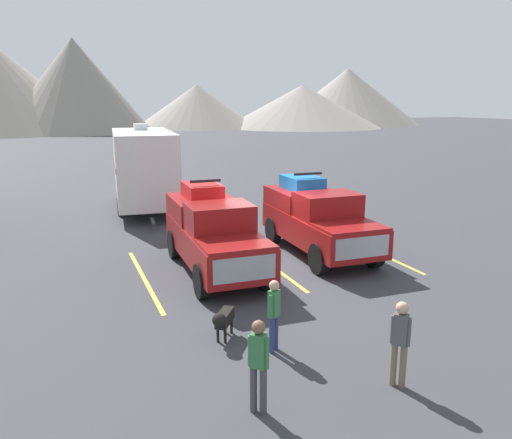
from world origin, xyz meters
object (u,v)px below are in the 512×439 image
at_px(person_a, 400,338).
at_px(person_c, 274,311).
at_px(pickup_truck_b, 317,217).
at_px(person_b, 258,360).
at_px(camper_trailer_a, 144,166).
at_px(pickup_truck_a, 213,231).
at_px(dog, 223,319).

height_order(person_a, person_c, person_a).
bearing_deg(pickup_truck_b, person_a, -108.49).
bearing_deg(person_b, camper_trailer_a, 86.37).
bearing_deg(camper_trailer_a, pickup_truck_a, -87.58).
distance_m(camper_trailer_a, dog, 14.08).
bearing_deg(person_a, pickup_truck_b, 71.51).
relative_size(pickup_truck_a, person_c, 3.60).
distance_m(person_a, person_b, 2.62).
xyz_separation_m(pickup_truck_a, dog, (-1.19, -4.52, -0.73)).
distance_m(person_c, dog, 1.23).
height_order(person_b, dog, person_b).
bearing_deg(pickup_truck_a, person_c, -94.01).
xyz_separation_m(pickup_truck_b, dog, (-4.96, -4.98, -0.72)).
height_order(camper_trailer_a, person_b, camper_trailer_a).
bearing_deg(pickup_truck_a, pickup_truck_b, 6.99).
xyz_separation_m(camper_trailer_a, person_b, (-1.05, -16.62, -1.15)).
bearing_deg(dog, person_c, -45.74).
bearing_deg(person_b, person_a, -4.41).
height_order(camper_trailer_a, dog, camper_trailer_a).
relative_size(person_b, person_c, 1.07).
xyz_separation_m(person_a, person_b, (-2.61, 0.20, 0.01)).
bearing_deg(dog, pickup_truck_a, 75.28).
distance_m(pickup_truck_a, pickup_truck_b, 3.80).
distance_m(camper_trailer_a, person_b, 16.69).
xyz_separation_m(person_b, person_c, (1.08, 1.82, -0.06)).
xyz_separation_m(pickup_truck_a, person_a, (1.15, -7.37, -0.29)).
distance_m(pickup_truck_a, dog, 4.73).
bearing_deg(person_c, camper_trailer_a, 90.09).
bearing_deg(dog, person_a, -50.61).
xyz_separation_m(person_b, dog, (0.27, 2.65, -0.45)).
xyz_separation_m(pickup_truck_a, person_c, (-0.38, -5.35, -0.34)).
relative_size(pickup_truck_b, dog, 6.49).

